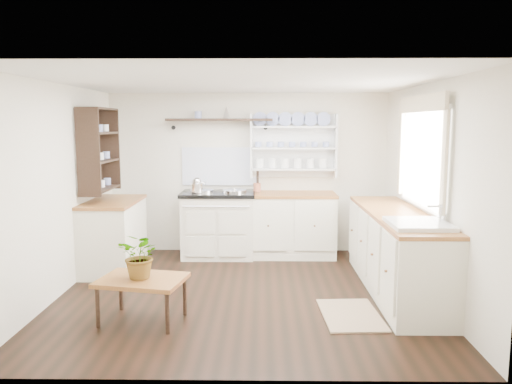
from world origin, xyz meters
TOP-DOWN VIEW (x-y plane):
  - floor at (0.00, 0.00)m, footprint 4.00×3.80m
  - wall_back at (0.00, 1.90)m, footprint 4.00×0.02m
  - wall_right at (2.00, 0.00)m, footprint 0.02×3.80m
  - wall_left at (-2.00, 0.00)m, footprint 0.02×3.80m
  - ceiling at (0.00, 0.00)m, footprint 4.00×3.80m
  - window at (1.95, 0.15)m, footprint 0.08×1.55m
  - aga_cooker at (-0.41, 1.57)m, footprint 1.03×0.71m
  - back_cabinets at (0.60, 1.60)m, footprint 1.27×0.63m
  - right_cabinets at (1.70, 0.10)m, footprint 0.62×2.43m
  - belfast_sink at (1.70, -0.65)m, footprint 0.55×0.60m
  - left_cabinets at (-1.70, 0.90)m, footprint 0.62×1.13m
  - plate_rack at (0.65, 1.86)m, footprint 1.20×0.22m
  - high_shelf at (-0.40, 1.78)m, footprint 1.50×0.29m
  - left_shelving at (-1.84, 0.90)m, footprint 0.28×0.80m
  - kettle at (-0.69, 1.45)m, footprint 0.16×0.16m
  - utensil_crock at (0.13, 1.68)m, footprint 0.10×0.10m
  - center_table at (-0.93, -0.80)m, footprint 0.87×0.69m
  - potted_plant at (-0.93, -0.80)m, footprint 0.49×0.45m
  - floor_rug at (1.08, -0.64)m, footprint 0.59×0.88m

SIDE VIEW (x-z plane):
  - floor at x=0.00m, z-range -0.01..0.01m
  - floor_rug at x=1.08m, z-range 0.00..0.02m
  - center_table at x=-0.93m, z-range 0.17..0.59m
  - right_cabinets at x=1.70m, z-range 0.01..0.91m
  - left_cabinets at x=-1.70m, z-range 0.01..0.91m
  - back_cabinets at x=0.60m, z-range 0.01..0.91m
  - aga_cooker at x=-0.41m, z-range -0.01..0.94m
  - potted_plant at x=-0.93m, z-range 0.42..0.86m
  - belfast_sink at x=1.70m, z-range 0.58..1.03m
  - utensil_crock at x=0.13m, z-range 0.91..1.03m
  - kettle at x=-0.69m, z-range 0.93..1.13m
  - wall_back at x=0.00m, z-range 0.00..2.30m
  - wall_right at x=2.00m, z-range 0.00..2.30m
  - wall_left at x=-2.00m, z-range 0.00..2.30m
  - left_shelving at x=-1.84m, z-range 1.02..2.08m
  - plate_rack at x=0.65m, z-range 1.11..2.01m
  - window at x=1.95m, z-range 0.95..2.17m
  - high_shelf at x=-0.40m, z-range 1.83..1.99m
  - ceiling at x=0.00m, z-range 2.29..2.30m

